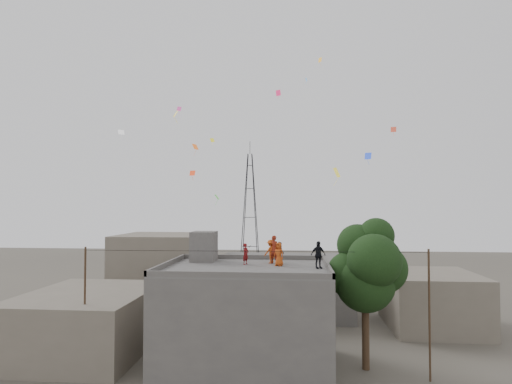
% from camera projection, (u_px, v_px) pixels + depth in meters
% --- Properties ---
extents(ground, '(140.00, 140.00, 0.00)m').
position_uv_depth(ground, '(246.00, 368.00, 25.87)').
color(ground, '#4D483F').
rests_on(ground, ground).
extents(main_building, '(10.00, 8.00, 6.10)m').
position_uv_depth(main_building, '(246.00, 318.00, 25.98)').
color(main_building, '#504D4A').
rests_on(main_building, ground).
extents(parapet, '(10.00, 8.00, 0.30)m').
position_uv_depth(parapet, '(246.00, 265.00, 26.08)').
color(parapet, '#504D4A').
rests_on(parapet, main_building).
extents(stair_head_box, '(1.60, 1.80, 2.00)m').
position_uv_depth(stair_head_box, '(204.00, 246.00, 28.99)').
color(stair_head_box, '#504D4A').
rests_on(stair_head_box, main_building).
extents(neighbor_west, '(8.00, 10.00, 4.00)m').
position_uv_depth(neighbor_west, '(88.00, 322.00, 28.93)').
color(neighbor_west, '#675E51').
rests_on(neighbor_west, ground).
extents(neighbor_north, '(12.00, 9.00, 5.00)m').
position_uv_depth(neighbor_north, '(285.00, 285.00, 39.71)').
color(neighbor_north, '#504D4A').
rests_on(neighbor_north, ground).
extents(neighbor_northwest, '(9.00, 8.00, 7.00)m').
position_uv_depth(neighbor_northwest, '(165.00, 269.00, 42.82)').
color(neighbor_northwest, '#675E51').
rests_on(neighbor_northwest, ground).
extents(neighbor_east, '(7.00, 8.00, 4.40)m').
position_uv_depth(neighbor_east, '(432.00, 300.00, 34.63)').
color(neighbor_east, '#675E51').
rests_on(neighbor_east, ground).
extents(tree, '(4.90, 4.60, 9.10)m').
position_uv_depth(tree, '(368.00, 267.00, 26.00)').
color(tree, black).
rests_on(tree, ground).
extents(utility_line, '(20.12, 0.62, 7.40)m').
position_uv_depth(utility_line, '(252.00, 310.00, 24.71)').
color(utility_line, black).
rests_on(utility_line, ground).
extents(transmission_tower, '(2.97, 2.97, 20.01)m').
position_uv_depth(transmission_tower, '(250.00, 211.00, 66.35)').
color(transmission_tower, black).
rests_on(transmission_tower, ground).
extents(person_red_adult, '(0.79, 0.66, 1.83)m').
position_uv_depth(person_red_adult, '(274.00, 249.00, 27.71)').
color(person_red_adult, maroon).
rests_on(person_red_adult, main_building).
extents(person_orange_child, '(0.85, 0.78, 1.46)m').
position_uv_depth(person_orange_child, '(279.00, 254.00, 26.64)').
color(person_orange_child, '#BC4815').
rests_on(person_orange_child, main_building).
extents(person_dark_child, '(0.78, 0.84, 1.38)m').
position_uv_depth(person_dark_child, '(280.00, 252.00, 28.09)').
color(person_dark_child, black).
rests_on(person_dark_child, main_building).
extents(person_dark_adult, '(1.03, 0.75, 1.63)m').
position_uv_depth(person_dark_adult, '(318.00, 255.00, 25.54)').
color(person_dark_adult, black).
rests_on(person_dark_adult, main_building).
extents(person_orange_adult, '(1.12, 1.08, 1.54)m').
position_uv_depth(person_orange_adult, '(271.00, 251.00, 27.87)').
color(person_orange_adult, '#BE4A15').
rests_on(person_orange_adult, main_building).
extents(person_red_child, '(0.52, 0.59, 1.34)m').
position_uv_depth(person_red_child, '(246.00, 254.00, 27.30)').
color(person_red_child, maroon).
rests_on(person_red_child, main_building).
extents(kites, '(23.32, 15.22, 12.89)m').
position_uv_depth(kites, '(258.00, 134.00, 33.13)').
color(kites, '#E05B17').
rests_on(kites, ground).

